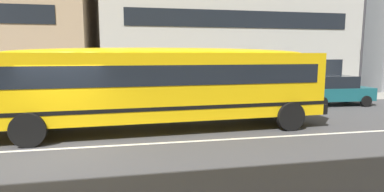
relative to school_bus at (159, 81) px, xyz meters
The scene contains 7 objects.
ground_plane 4.07m from the school_bus, 148.94° to the right, with size 400.00×400.00×0.00m, color #424244.
sidewalk_far 7.53m from the school_bus, 115.27° to the left, with size 120.00×3.00×0.01m, color gray.
lane_centreline 4.07m from the school_bus, 148.94° to the right, with size 110.00×0.16×0.01m, color silver.
school_bus is the anchor object (origin of this frame).
parked_car_teal_near_corner 10.88m from the school_bus, 20.37° to the left, with size 3.96×1.99×1.64m.
street_lamp 14.98m from the school_bus, 23.59° to the left, with size 0.44×0.44×6.80m.
apartment_block_far_centre 16.52m from the school_bus, 66.72° to the left, with size 18.11×12.85×13.30m.
Camera 1 is at (2.13, -9.49, 2.80)m, focal length 28.61 mm.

